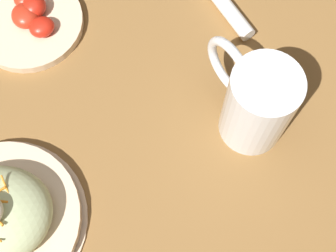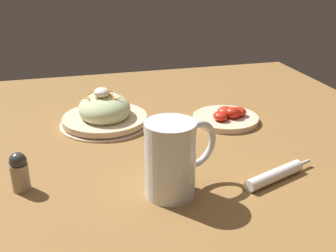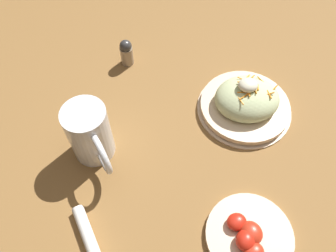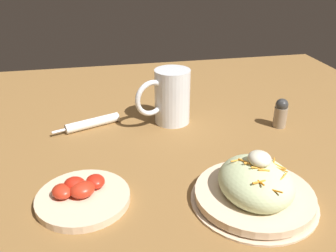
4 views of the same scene
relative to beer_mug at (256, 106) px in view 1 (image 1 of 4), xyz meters
The scene contains 4 objects.
ground_plane 0.17m from the beer_mug, behind, with size 1.43×1.43×0.00m, color olive.
beer_mug is the anchor object (origin of this frame).
napkin_roll 0.22m from the beer_mug, 87.82° to the left, with size 0.08×0.18×0.02m.
tomato_plate 0.40m from the beer_mug, 142.41° to the left, with size 0.18×0.18×0.04m.
Camera 1 is at (-0.02, -0.23, 0.68)m, focal length 51.58 mm.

